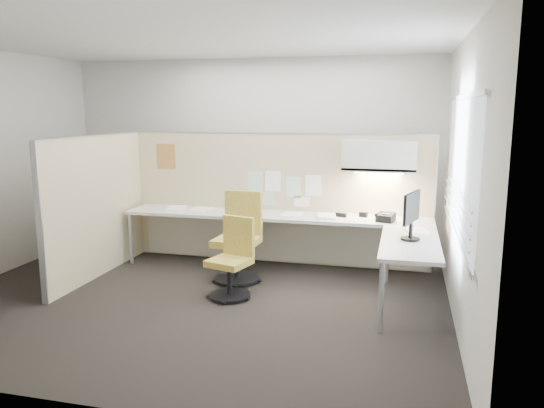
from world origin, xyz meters
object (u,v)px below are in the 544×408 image
(desk, at_px, (298,228))
(chair_left, at_px, (232,261))
(chair_right, at_px, (239,240))
(monitor, at_px, (411,213))
(phone, at_px, (385,217))

(desk, distance_m, chair_left, 1.14)
(desk, relative_size, chair_left, 4.54)
(desk, xyz_separation_m, chair_right, (-0.65, -0.40, -0.10))
(desk, distance_m, monitor, 1.66)
(monitor, relative_size, phone, 1.93)
(chair_left, bearing_deg, desk, 76.77)
(desk, height_order, chair_right, chair_right)
(desk, bearing_deg, monitor, -31.36)
(desk, height_order, chair_left, chair_left)
(desk, bearing_deg, chair_left, -118.96)
(chair_left, relative_size, phone, 3.39)
(chair_left, xyz_separation_m, chair_right, (-0.11, 0.59, 0.09))
(chair_left, xyz_separation_m, monitor, (1.91, 0.15, 0.61))
(desk, distance_m, chair_right, 0.77)
(chair_right, bearing_deg, monitor, -7.56)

